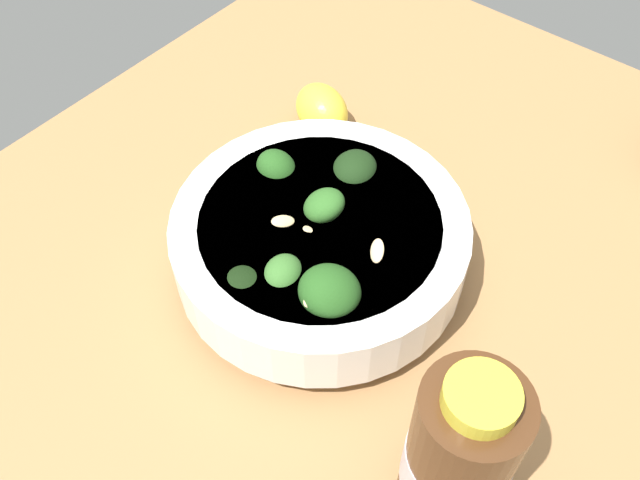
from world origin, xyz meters
TOP-DOWN VIEW (x-y plane):
  - ground_plane at (0.00, 0.00)cm, footprint 70.11×70.11cm
  - bowl_of_broccoli at (5.60, -3.50)cm, footprint 22.25×22.25cm
  - lemon_wedge at (-7.64, -13.99)cm, footprint 6.34×7.22cm
  - bottle_tall at (14.37, 13.86)cm, footprint 6.24×6.24cm

SIDE VIEW (x-z plane):
  - ground_plane at x=0.00cm, z-range -3.53..0.00cm
  - lemon_wedge at x=-7.64cm, z-range 0.00..4.50cm
  - bowl_of_broccoli at x=5.60cm, z-range -0.49..8.41cm
  - bottle_tall at x=14.37cm, z-range -0.75..13.58cm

